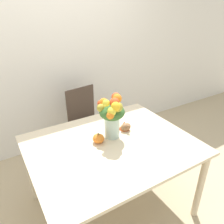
{
  "coord_description": "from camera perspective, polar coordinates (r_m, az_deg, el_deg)",
  "views": [
    {
      "loc": [
        -0.81,
        -1.34,
        1.86
      ],
      "look_at": [
        0.06,
        0.1,
        1.01
      ],
      "focal_mm": 35.0,
      "sensor_mm": 36.0,
      "label": 1
    }
  ],
  "objects": [
    {
      "name": "dining_chair_near_window",
      "position": [
        2.82,
        -6.55,
        -2.8
      ],
      "size": [
        0.48,
        0.48,
        0.92
      ],
      "rotation": [
        0.0,
        0.0,
        0.14
      ],
      "color": "#47382D",
      "rests_on": "ground_plane"
    },
    {
      "name": "turkey_figurine",
      "position": [
        2.09,
        3.42,
        -3.69
      ],
      "size": [
        0.1,
        0.13,
        0.08
      ],
      "color": "#936642",
      "rests_on": "dining_table"
    },
    {
      "name": "pumpkin",
      "position": [
        1.91,
        -3.56,
        -6.92
      ],
      "size": [
        0.1,
        0.1,
        0.09
      ],
      "color": "orange",
      "rests_on": "dining_table"
    },
    {
      "name": "ground_plane",
      "position": [
        2.43,
        -0.04,
        -23.13
      ],
      "size": [
        12.0,
        12.0,
        0.0
      ],
      "primitive_type": "plane",
      "color": "tan"
    },
    {
      "name": "wall_back",
      "position": [
        2.89,
        -14.9,
        15.73
      ],
      "size": [
        8.0,
        0.06,
        2.7
      ],
      "color": "white",
      "rests_on": "ground_plane"
    },
    {
      "name": "flower_vase",
      "position": [
        1.89,
        -0.01,
        -0.82
      ],
      "size": [
        0.23,
        0.27,
        0.41
      ],
      "color": "#B2CCBC",
      "rests_on": "dining_table"
    },
    {
      "name": "dining_table",
      "position": [
        1.96,
        -0.05,
        -10.29
      ],
      "size": [
        1.4,
        1.12,
        0.76
      ],
      "color": "beige",
      "rests_on": "ground_plane"
    }
  ]
}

